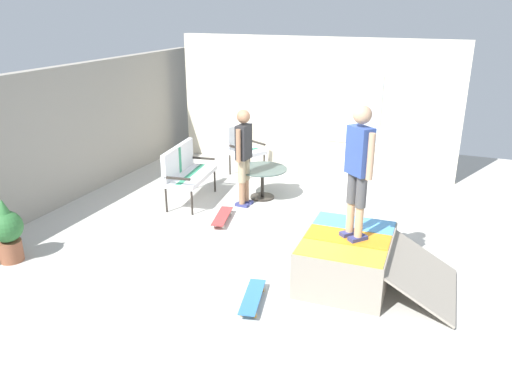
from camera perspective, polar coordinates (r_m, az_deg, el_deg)
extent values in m
cube|color=beige|center=(7.80, 1.66, -5.64)|extent=(12.00, 12.00, 0.10)
cube|color=gray|center=(9.46, -21.66, 5.64)|extent=(9.00, 0.20, 2.38)
cube|color=beige|center=(10.95, 6.43, 9.81)|extent=(0.20, 6.00, 2.75)
cube|color=silver|center=(10.64, 10.97, 9.12)|extent=(0.03, 1.10, 1.40)
cube|color=gray|center=(6.66, 10.13, -7.40)|extent=(1.42, 1.13, 0.61)
cube|color=yellow|center=(6.11, 9.46, -6.76)|extent=(0.47, 1.06, 0.01)
cube|color=orange|center=(6.52, 10.29, -4.99)|extent=(0.47, 1.06, 0.01)
cube|color=#4C99D8|center=(6.94, 11.03, -3.43)|extent=(0.47, 1.06, 0.01)
cylinder|color=#B2B2B7|center=(6.63, 5.88, -4.60)|extent=(1.34, 0.09, 0.05)
cube|color=gray|center=(6.60, 18.08, -8.72)|extent=(1.38, 0.90, 0.50)
cylinder|color=#2D2823|center=(8.62, -7.23, -1.20)|extent=(0.04, 0.04, 0.44)
cylinder|color=#2D2823|center=(9.64, -4.66, 1.28)|extent=(0.04, 0.04, 0.44)
cylinder|color=#2D2823|center=(8.80, -10.07, -0.90)|extent=(0.04, 0.04, 0.44)
cylinder|color=#2D2823|center=(9.80, -7.26, 1.51)|extent=(0.04, 0.04, 0.44)
cube|color=silver|center=(9.12, -7.32, 1.77)|extent=(1.31, 0.71, 0.08)
cube|color=#338C66|center=(9.11, -7.33, 2.02)|extent=(1.21, 0.26, 0.00)
cube|color=silver|center=(9.12, -8.77, 3.61)|extent=(1.25, 0.24, 0.50)
cube|color=#338C66|center=(9.12, -8.77, 3.61)|extent=(0.11, 0.10, 0.46)
cube|color=#2D2823|center=(8.55, -8.86, 1.52)|extent=(0.10, 0.47, 0.04)
cube|color=#2D2823|center=(9.61, -6.02, 3.80)|extent=(0.10, 0.47, 0.04)
cylinder|color=#2D2823|center=(10.26, -1.33, 2.54)|extent=(0.04, 0.04, 0.44)
cylinder|color=#2D2823|center=(10.59, 0.92, 3.13)|extent=(0.04, 0.04, 0.44)
cylinder|color=#2D2823|center=(10.61, -2.96, 3.13)|extent=(0.04, 0.04, 0.44)
cylinder|color=#2D2823|center=(10.93, -0.73, 3.68)|extent=(0.04, 0.04, 0.44)
cube|color=silver|center=(10.52, -1.03, 4.48)|extent=(0.80, 0.77, 0.08)
cube|color=#338C66|center=(10.51, -1.03, 4.70)|extent=(0.56, 0.35, 0.00)
cube|color=silver|center=(10.62, -1.86, 6.25)|extent=(0.59, 0.35, 0.50)
cube|color=#338C66|center=(10.62, -1.86, 6.25)|extent=(0.13, 0.12, 0.46)
cube|color=#2D2823|center=(10.30, -2.27, 5.04)|extent=(0.25, 0.44, 0.04)
cube|color=#2D2823|center=(10.66, 0.17, 5.59)|extent=(0.25, 0.44, 0.04)
cylinder|color=#2D2823|center=(9.29, 0.72, 0.94)|extent=(0.06, 0.06, 0.55)
cylinder|color=#2D2823|center=(9.38, 0.71, -0.56)|extent=(0.44, 0.44, 0.03)
cylinder|color=#425651|center=(9.19, 0.73, 2.62)|extent=(0.90, 0.90, 0.02)
cube|color=navy|center=(8.98, -1.58, -1.47)|extent=(0.12, 0.24, 0.05)
cylinder|color=#9E7051|center=(8.90, -1.60, -0.12)|extent=(0.10, 0.10, 0.40)
cylinder|color=tan|center=(8.76, -1.62, 2.35)|extent=(0.13, 0.13, 0.40)
cube|color=navy|center=(9.12, -1.11, -1.11)|extent=(0.12, 0.24, 0.05)
cylinder|color=#9E7051|center=(9.04, -1.12, 0.23)|extent=(0.10, 0.10, 0.40)
cylinder|color=tan|center=(8.91, -1.13, 2.66)|extent=(0.13, 0.13, 0.40)
cube|color=#262628|center=(8.70, -1.40, 5.64)|extent=(0.33, 0.19, 0.60)
sphere|color=#9E7051|center=(8.59, -1.43, 8.49)|extent=(0.23, 0.23, 0.23)
cylinder|color=#9E7051|center=(8.53, -2.00, 5.20)|extent=(0.08, 0.08, 0.57)
cylinder|color=#9E7051|center=(8.87, -0.83, 5.82)|extent=(0.08, 0.08, 0.57)
cube|color=navy|center=(6.44, 11.38, -5.12)|extent=(0.25, 0.24, 0.05)
cylinder|color=tan|center=(6.34, 11.52, -3.32)|extent=(0.10, 0.10, 0.39)
cylinder|color=#4C4C51|center=(6.20, 11.77, 0.02)|extent=(0.13, 0.13, 0.39)
cube|color=navy|center=(6.55, 10.45, -4.57)|extent=(0.25, 0.24, 0.05)
cylinder|color=tan|center=(6.46, 10.57, -2.79)|extent=(0.10, 0.10, 0.39)
cylinder|color=#4C4C51|center=(6.32, 10.80, 0.50)|extent=(0.13, 0.13, 0.39)
cube|color=#334C99|center=(6.11, 11.60, 4.56)|extent=(0.34, 0.36, 0.58)
sphere|color=tan|center=(6.01, 11.89, 8.52)|extent=(0.22, 0.22, 0.22)
cylinder|color=tan|center=(5.97, 12.79, 3.89)|extent=(0.08, 0.08, 0.55)
cylinder|color=tan|center=(6.27, 10.44, 4.84)|extent=(0.08, 0.08, 0.55)
cube|color=#B23838|center=(8.37, -3.82, -2.71)|extent=(0.82, 0.38, 0.02)
cylinder|color=silver|center=(8.63, -2.89, -2.42)|extent=(0.06, 0.04, 0.06)
cylinder|color=silver|center=(8.66, -3.92, -2.35)|extent=(0.06, 0.04, 0.06)
cylinder|color=silver|center=(8.13, -3.69, -3.93)|extent=(0.06, 0.04, 0.06)
cylinder|color=silver|center=(8.16, -4.79, -3.86)|extent=(0.06, 0.04, 0.06)
cube|color=#3372B2|center=(6.18, -0.40, -11.69)|extent=(0.82, 0.37, 0.02)
cylinder|color=gold|center=(6.44, 0.77, -10.94)|extent=(0.06, 0.04, 0.06)
cylinder|color=gold|center=(6.46, -0.65, -10.81)|extent=(0.06, 0.04, 0.06)
cylinder|color=gold|center=(5.97, -0.12, -13.70)|extent=(0.06, 0.04, 0.06)
cylinder|color=gold|center=(6.00, -1.67, -13.54)|extent=(0.06, 0.04, 0.06)
cylinder|color=brown|center=(7.87, -25.88, -5.98)|extent=(0.32, 0.32, 0.30)
sphere|color=#2D6B33|center=(7.73, -26.30, -3.51)|extent=(0.44, 0.44, 0.44)
cone|color=#2D6B33|center=(7.63, -26.60, -1.73)|extent=(0.24, 0.24, 0.28)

